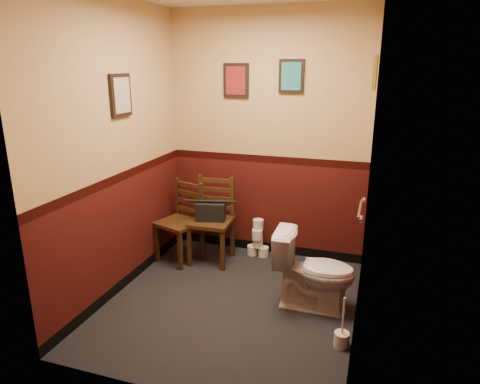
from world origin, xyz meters
name	(u,v)px	position (x,y,z in m)	size (l,w,h in m)	color
floor	(232,303)	(0.00, 0.00, 0.00)	(2.20, 2.40, 0.00)	black
wall_back	(267,138)	(0.00, 1.20, 1.35)	(2.20, 2.70, 0.00)	#3E100D
wall_front	(162,203)	(0.00, -1.20, 1.35)	(2.20, 2.70, 0.00)	#3E100D
wall_left	(117,152)	(-1.10, 0.00, 1.35)	(2.40, 2.70, 0.00)	#3E100D
wall_right	(367,170)	(1.10, 0.00, 1.35)	(2.40, 2.70, 0.00)	#3E100D
grab_bar	(361,209)	(1.07, 0.25, 0.95)	(0.05, 0.56, 0.06)	silver
framed_print_back_a	(236,81)	(-0.35, 1.18, 1.95)	(0.28, 0.04, 0.36)	black
framed_print_back_b	(291,76)	(0.25, 1.18, 2.00)	(0.26, 0.04, 0.34)	black
framed_print_left	(121,95)	(-1.08, 0.10, 1.85)	(0.04, 0.30, 0.38)	black
framed_print_right	(375,73)	(1.08, 0.60, 2.05)	(0.04, 0.34, 0.28)	olive
toilet	(314,271)	(0.72, 0.17, 0.35)	(0.40, 0.72, 0.71)	white
toilet_brush	(342,338)	(1.03, -0.33, 0.07)	(0.12, 0.12, 0.43)	silver
chair_left	(181,222)	(-0.84, 0.71, 0.44)	(0.52, 0.52, 0.89)	#412813
chair_right	(212,220)	(-0.50, 0.80, 0.47)	(0.46, 0.46, 0.94)	#412813
handbag	(211,211)	(-0.50, 0.76, 0.59)	(0.34, 0.22, 0.23)	black
tp_stack	(258,241)	(-0.05, 1.05, 0.19)	(0.25, 0.15, 0.44)	silver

